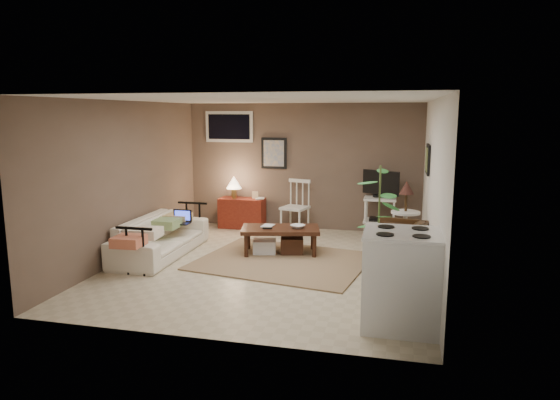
% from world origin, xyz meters
% --- Properties ---
extents(floor, '(5.00, 5.00, 0.00)m').
position_xyz_m(floor, '(0.00, 0.00, 0.00)').
color(floor, '#C1B293').
rests_on(floor, ground).
extents(art_back, '(0.50, 0.03, 0.60)m').
position_xyz_m(art_back, '(-0.55, 2.48, 1.45)').
color(art_back, black).
extents(art_right, '(0.03, 0.60, 0.45)m').
position_xyz_m(art_right, '(2.23, 1.05, 1.52)').
color(art_right, black).
extents(window, '(0.96, 0.03, 0.60)m').
position_xyz_m(window, '(-1.45, 2.48, 1.95)').
color(window, silver).
extents(rug, '(2.74, 2.34, 0.02)m').
position_xyz_m(rug, '(0.15, 0.21, 0.01)').
color(rug, '#9A7D59').
rests_on(rug, floor).
extents(coffee_table, '(1.32, 0.88, 0.46)m').
position_xyz_m(coffee_table, '(0.01, 0.61, 0.26)').
color(coffee_table, '#3A190F').
rests_on(coffee_table, floor).
extents(sofa, '(0.60, 2.04, 0.80)m').
position_xyz_m(sofa, '(-1.80, 0.13, 0.40)').
color(sofa, white).
rests_on(sofa, floor).
extents(sofa_pillows, '(0.39, 1.94, 0.14)m').
position_xyz_m(sofa_pillows, '(-1.75, -0.11, 0.49)').
color(sofa_pillows, '#EEDEC5').
rests_on(sofa_pillows, sofa).
extents(sofa_end_rails, '(0.55, 2.04, 0.69)m').
position_xyz_m(sofa_end_rails, '(-1.68, 0.13, 0.34)').
color(sofa_end_rails, black).
rests_on(sofa_end_rails, floor).
extents(laptop, '(0.31, 0.23, 0.21)m').
position_xyz_m(laptop, '(-1.60, 0.48, 0.52)').
color(laptop, black).
rests_on(laptop, sofa).
extents(red_console, '(0.87, 0.39, 1.01)m').
position_xyz_m(red_console, '(-1.15, 2.25, 0.35)').
color(red_console, maroon).
rests_on(red_console, floor).
extents(spindle_chair, '(0.55, 0.55, 0.98)m').
position_xyz_m(spindle_chair, '(-0.06, 2.14, 0.46)').
color(spindle_chair, silver).
rests_on(spindle_chair, floor).
extents(tv_stand, '(0.66, 0.46, 1.20)m').
position_xyz_m(tv_stand, '(1.50, 2.14, 0.64)').
color(tv_stand, silver).
rests_on(tv_stand, floor).
extents(side_table, '(0.44, 0.44, 1.19)m').
position_xyz_m(side_table, '(1.93, 0.95, 0.74)').
color(side_table, silver).
rests_on(side_table, floor).
extents(armchair, '(0.87, 0.90, 0.78)m').
position_xyz_m(armchair, '(1.82, 0.21, 0.39)').
color(armchair, '#311C0D').
rests_on(armchair, floor).
extents(potted_plant, '(0.40, 0.40, 1.62)m').
position_xyz_m(potted_plant, '(1.58, -0.74, 0.86)').
color(potted_plant, gray).
rests_on(potted_plant, floor).
extents(stove, '(0.79, 0.73, 1.03)m').
position_xyz_m(stove, '(1.87, -1.73, 0.51)').
color(stove, silver).
rests_on(stove, floor).
extents(bowl, '(0.22, 0.14, 0.22)m').
position_xyz_m(bowl, '(0.29, 0.64, 0.54)').
color(bowl, '#3A190F').
rests_on(bowl, coffee_table).
extents(book_table, '(0.18, 0.03, 0.24)m').
position_xyz_m(book_table, '(-0.28, 0.65, 0.55)').
color(book_table, '#3A190F').
rests_on(book_table, coffee_table).
extents(book_console, '(0.17, 0.06, 0.23)m').
position_xyz_m(book_console, '(-0.86, 2.24, 0.70)').
color(book_console, '#3A190F').
rests_on(book_console, red_console).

